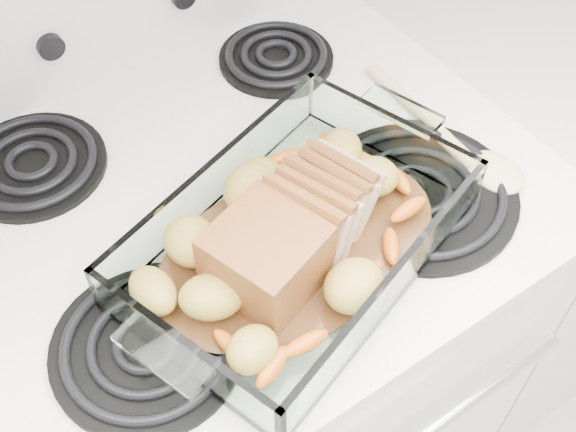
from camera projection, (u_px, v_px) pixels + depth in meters
electric_range at (241, 350)px, 1.28m from camera, size 0.78×0.70×1.12m
counter_right at (508, 195)px, 1.52m from camera, size 0.58×0.68×0.93m
baking_dish at (298, 243)px, 0.83m from camera, size 0.39×0.26×0.07m
pork_roast at (282, 235)px, 0.79m from camera, size 0.22×0.11×0.09m
roast_vegetables at (276, 218)px, 0.84m from camera, size 0.37×0.20×0.05m
wooden_spoon at (462, 146)px, 0.95m from camera, size 0.06×0.29×0.02m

